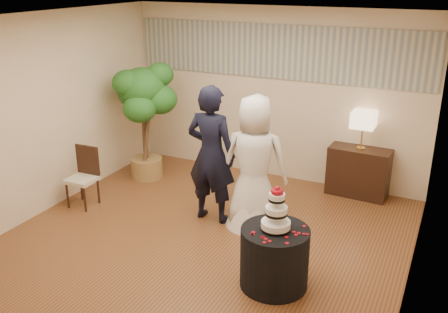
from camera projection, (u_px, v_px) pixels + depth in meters
The scene contains 15 objects.
floor at pixel (204, 240), 6.50m from camera, with size 5.00×5.00×0.00m, color brown.
ceiling at pixel (200, 19), 5.52m from camera, with size 5.00×5.00×0.00m, color white.
wall_back at pixel (275, 95), 8.12m from camera, with size 5.00×0.06×2.80m, color beige.
wall_front at pixel (52, 229), 3.90m from camera, with size 5.00×0.06×2.80m, color beige.
wall_left at pixel (46, 114), 7.03m from camera, with size 0.06×5.00×2.80m, color beige.
wall_right at pixel (422, 173), 4.99m from camera, with size 0.06×5.00×2.80m, color beige.
mural_border at pixel (276, 52), 7.86m from camera, with size 4.90×0.02×0.85m, color #9A9C8E.
groom at pixel (211, 155), 6.75m from camera, with size 0.70×0.46×1.92m, color black.
bride at pixel (254, 162), 6.60m from camera, with size 0.90×0.76×1.83m, color white.
cake_table at pixel (274, 257), 5.47m from camera, with size 0.75×0.75×0.69m, color black.
wedding_cake at pixel (276, 208), 5.26m from camera, with size 0.32×0.32×0.51m, color white, non-canonical shape.
console at pixel (358, 172), 7.70m from camera, with size 0.92×0.41×0.77m, color black.
table_lamp at pixel (363, 130), 7.46m from camera, with size 0.35×0.35×0.58m, color beige, non-canonical shape.
ficus_tree at pixel (144, 121), 8.16m from camera, with size 0.94×0.94×1.97m, color #24611F, non-canonical shape.
side_chair at pixel (81, 178), 7.32m from camera, with size 0.41×0.43×0.89m, color black, non-canonical shape.
Camera 1 is at (2.72, -5.02, 3.30)m, focal length 40.00 mm.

